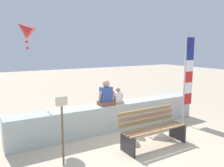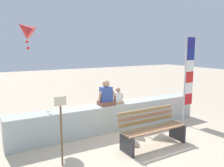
{
  "view_description": "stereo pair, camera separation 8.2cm",
  "coord_description": "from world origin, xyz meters",
  "px_view_note": "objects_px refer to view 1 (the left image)",
  "views": [
    {
      "loc": [
        -3.33,
        -4.64,
        2.39
      ],
      "look_at": [
        -0.02,
        1.01,
        1.37
      ],
      "focal_mm": 37.12,
      "sensor_mm": 36.0,
      "label": 1
    },
    {
      "loc": [
        -3.26,
        -4.68,
        2.39
      ],
      "look_at": [
        -0.02,
        1.01,
        1.37
      ],
      "focal_mm": 37.12,
      "sensor_mm": 36.0,
      "label": 2
    }
  ],
  "objects_px": {
    "person_adult": "(106,95)",
    "flag_banner": "(187,75)",
    "park_bench": "(152,129)",
    "person_child": "(118,97)",
    "sign_post": "(62,126)",
    "kite_red": "(25,29)"
  },
  "relations": [
    {
      "from": "person_adult",
      "to": "kite_red",
      "type": "xyz_separation_m",
      "value": [
        -1.86,
        1.31,
        1.86
      ]
    },
    {
      "from": "flag_banner",
      "to": "kite_red",
      "type": "height_order",
      "value": "kite_red"
    },
    {
      "from": "sign_post",
      "to": "kite_red",
      "type": "bearing_deg",
      "value": 93.29
    },
    {
      "from": "park_bench",
      "to": "flag_banner",
      "type": "height_order",
      "value": "flag_banner"
    },
    {
      "from": "person_child",
      "to": "sign_post",
      "type": "xyz_separation_m",
      "value": [
        -2.11,
        -1.29,
        -0.11
      ]
    },
    {
      "from": "person_child",
      "to": "kite_red",
      "type": "xyz_separation_m",
      "value": [
        -2.26,
        1.31,
        1.95
      ]
    },
    {
      "from": "person_adult",
      "to": "flag_banner",
      "type": "distance_m",
      "value": 2.62
    },
    {
      "from": "park_bench",
      "to": "person_adult",
      "type": "relative_size",
      "value": 2.37
    },
    {
      "from": "flag_banner",
      "to": "kite_red",
      "type": "relative_size",
      "value": 3.08
    },
    {
      "from": "park_bench",
      "to": "flag_banner",
      "type": "relative_size",
      "value": 0.64
    },
    {
      "from": "kite_red",
      "to": "park_bench",
      "type": "bearing_deg",
      "value": -48.88
    },
    {
      "from": "flag_banner",
      "to": "park_bench",
      "type": "bearing_deg",
      "value": -159.67
    },
    {
      "from": "park_bench",
      "to": "flag_banner",
      "type": "distance_m",
      "value": 2.38
    },
    {
      "from": "person_adult",
      "to": "sign_post",
      "type": "relative_size",
      "value": 0.5
    },
    {
      "from": "person_adult",
      "to": "person_child",
      "type": "relative_size",
      "value": 1.54
    },
    {
      "from": "person_adult",
      "to": "person_child",
      "type": "distance_m",
      "value": 0.41
    },
    {
      "from": "person_adult",
      "to": "flag_banner",
      "type": "relative_size",
      "value": 0.27
    },
    {
      "from": "park_bench",
      "to": "person_child",
      "type": "bearing_deg",
      "value": 94.7
    },
    {
      "from": "person_adult",
      "to": "flag_banner",
      "type": "bearing_deg",
      "value": -15.32
    },
    {
      "from": "park_bench",
      "to": "flag_banner",
      "type": "bearing_deg",
      "value": 20.33
    },
    {
      "from": "park_bench",
      "to": "sign_post",
      "type": "bearing_deg",
      "value": 177.1
    },
    {
      "from": "park_bench",
      "to": "flag_banner",
      "type": "xyz_separation_m",
      "value": [
        1.97,
        0.73,
        1.12
      ]
    }
  ]
}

